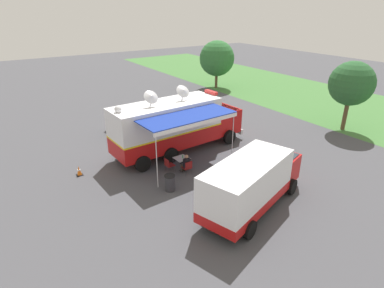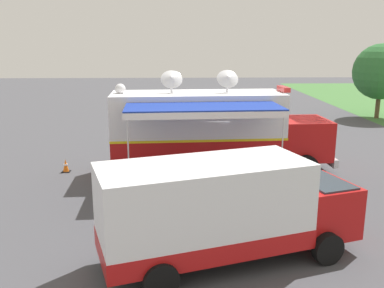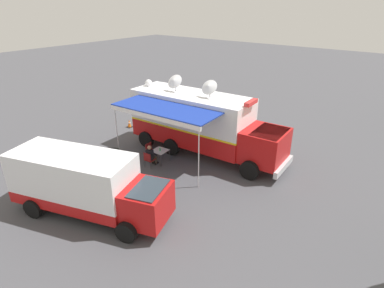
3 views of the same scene
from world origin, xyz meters
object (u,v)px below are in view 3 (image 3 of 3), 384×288
Objects in this scene: folding_chair_at_table at (149,159)px; folding_chair_beside_table at (150,149)px; folding_table at (160,151)px; command_truck at (201,122)px; seated_responder at (151,155)px; trash_bin at (115,157)px; support_truck at (85,185)px; water_bottle at (160,149)px; car_behind_truck at (221,114)px; traffic_cone at (129,123)px.

folding_chair_beside_table is (-0.89, -0.76, 0.00)m from folding_chair_at_table.
folding_table is 0.97× the size of folding_chair_beside_table.
seated_responder is at bearing -21.66° from command_truck.
folding_chair_at_table is at bearing 118.45° from trash_bin.
water_bottle is at bearing -173.10° from support_truck.
car_behind_truck is at bearing 176.53° from folding_chair_beside_table.
folding_chair_at_table is 6.34m from traffic_cone.
seated_responder is (0.61, -0.10, -0.02)m from folding_table.
car_behind_truck is (-6.86, 0.42, 0.37)m from folding_chair_beside_table.
folding_chair_beside_table is 0.96× the size of trash_bin.
traffic_cone is (-0.21, -6.52, -1.67)m from command_truck.
water_bottle is at bearing 64.08° from traffic_cone.
command_truck is at bearing 144.98° from trash_bin.
folding_table is at bearing -122.68° from water_bottle.
folding_chair_at_table is 1.95m from trash_bin.
folding_table is 5.38m from support_truck.
water_bottle is 0.18× the size of seated_responder.
support_truck is at bearing 7.45° from folding_table.
car_behind_truck is (-4.54, -1.54, -1.07)m from command_truck.
folding_table is 6.03m from traffic_cone.
support_truck is 12.31m from car_behind_truck.
command_truck reaches higher than traffic_cone.
command_truck is 7.74m from support_truck.
command_truck is 42.89× the size of water_bottle.
folding_chair_at_table and folding_chair_beside_table have the same top height.
trash_bin is at bearing -8.93° from car_behind_truck.
folding_table is 0.93× the size of trash_bin.
trash_bin is at bearing -27.51° from folding_chair_beside_table.
support_truck is 1.65× the size of car_behind_truck.
folding_chair_at_table is at bearing 2.56° from car_behind_truck.
water_bottle is 0.25× the size of trash_bin.
water_bottle is at bearing 169.42° from folding_chair_at_table.
folding_chair_at_table is at bearing -6.17° from folding_table.
folding_chair_beside_table is (-0.13, -0.91, -0.32)m from water_bottle.
support_truck reaches higher than seated_responder.
folding_table is at bearing -24.59° from command_truck.
water_bottle is at bearing -23.17° from command_truck.
water_bottle is 5.32m from support_truck.
folding_chair_beside_table is 0.12× the size of support_truck.
car_behind_truck is at bearing -175.99° from water_bottle.
trash_bin is (1.73, -1.80, -0.22)m from folding_table.
support_truck reaches higher than trash_bin.
folding_table is 3.76× the size of water_bottle.
folding_chair_at_table is at bearing -20.34° from command_truck.
traffic_cone is (-3.42, -5.33, -0.23)m from folding_chair_at_table.
car_behind_truck is (-7.75, -0.35, 0.37)m from folding_chair_at_table.
folding_chair_at_table is at bearing 3.08° from seated_responder.
command_truck is at bearing 139.91° from folding_chair_beside_table.
support_truck reaches higher than folding_chair_at_table.
traffic_cone is at bearing -91.83° from command_truck.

